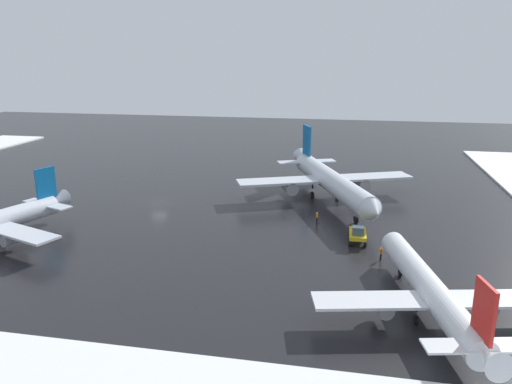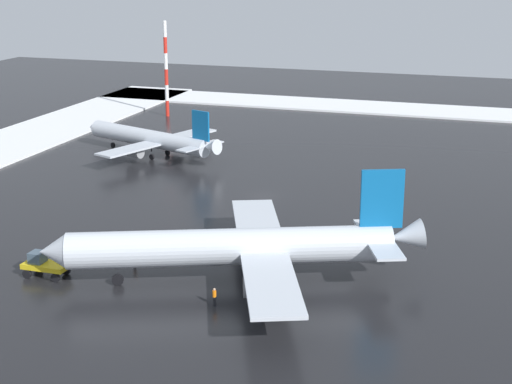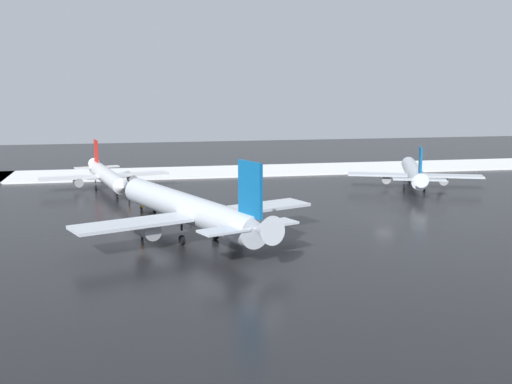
# 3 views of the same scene
# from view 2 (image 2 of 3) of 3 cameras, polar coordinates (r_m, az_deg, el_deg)

# --- Properties ---
(ground_plane) EXTENTS (240.00, 240.00, 0.00)m
(ground_plane) POSITION_cam_2_polar(r_m,az_deg,el_deg) (105.05, 0.54, -0.25)
(ground_plane) COLOR black
(snow_bank_left) EXTENTS (14.00, 116.00, 0.39)m
(snow_bank_left) POSITION_cam_2_polar(r_m,az_deg,el_deg) (168.36, 7.49, 6.17)
(snow_bank_left) COLOR white
(snow_bank_left) RESTS_ON ground_plane
(airplane_distant_tail) EXTENTS (30.35, 35.82, 11.15)m
(airplane_distant_tail) POSITION_cam_2_polar(r_m,az_deg,el_deg) (76.36, -1.17, -3.99)
(airplane_distant_tail) COLOR silver
(airplane_distant_tail) RESTS_ON ground_plane
(airplane_far_rear) EXTENTS (23.57, 27.91, 8.57)m
(airplane_far_rear) POSITION_cam_2_polar(r_m,az_deg,el_deg) (126.44, -7.62, 3.87)
(airplane_far_rear) COLOR silver
(airplane_far_rear) RESTS_ON ground_plane
(pushback_tug) EXTENTS (2.34, 4.62, 2.50)m
(pushback_tug) POSITION_cam_2_polar(r_m,az_deg,el_deg) (81.33, -15.18, -5.08)
(pushback_tug) COLOR gold
(pushback_tug) RESTS_ON ground_plane
(ground_crew_near_tug) EXTENTS (0.36, 0.36, 1.71)m
(ground_crew_near_tug) POSITION_cam_2_polar(r_m,az_deg,el_deg) (82.83, -8.84, -4.50)
(ground_crew_near_tug) COLOR black
(ground_crew_near_tug) RESTS_ON ground_plane
(ground_crew_beside_wing) EXTENTS (0.36, 0.36, 1.71)m
(ground_crew_beside_wing) POSITION_cam_2_polar(r_m,az_deg,el_deg) (72.39, -3.05, -7.54)
(ground_crew_beside_wing) COLOR black
(ground_crew_beside_wing) RESTS_ON ground_plane
(antenna_mast) EXTENTS (0.70, 0.70, 18.80)m
(antenna_mast) POSITION_cam_2_polar(r_m,az_deg,el_deg) (157.39, -6.56, 8.86)
(antenna_mast) COLOR red
(antenna_mast) RESTS_ON ground_plane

